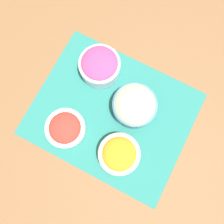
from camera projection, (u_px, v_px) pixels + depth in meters
name	position (u px, v px, depth m)	size (l,w,h in m)	color
ground_plane	(112.00, 114.00, 0.79)	(3.00, 3.00, 0.00)	brown
placemat	(112.00, 114.00, 0.78)	(0.55, 0.45, 0.00)	#236B60
carrot_bowl	(119.00, 154.00, 0.72)	(0.14, 0.14, 0.07)	#C6B28E
cucumber_bowl	(135.00, 105.00, 0.74)	(0.15, 0.15, 0.09)	slate
onion_bowl	(100.00, 66.00, 0.77)	(0.15, 0.15, 0.08)	silver
tomato_bowl	(65.00, 128.00, 0.74)	(0.14, 0.14, 0.06)	white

